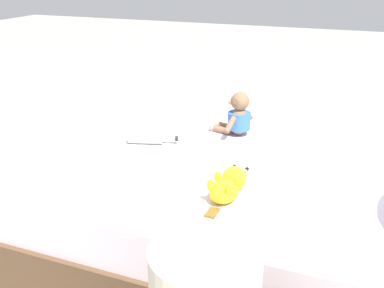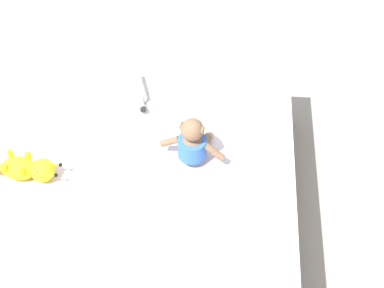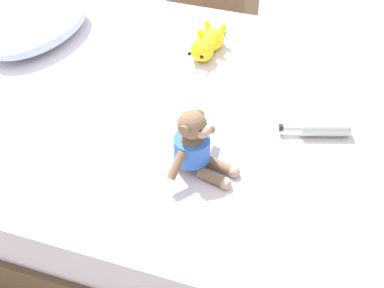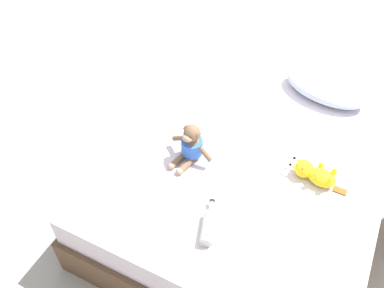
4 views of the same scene
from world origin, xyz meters
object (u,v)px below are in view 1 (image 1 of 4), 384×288
object	(u,v)px
bed	(268,207)
plush_monkey	(237,117)
glass_bottle	(147,138)
bedside_lamp	(205,282)
plush_yellow_creature	(229,185)

from	to	relation	value
bed	plush_monkey	bearing A→B (deg)	-140.14
bed	glass_bottle	xyz separation A→B (m)	(-0.01, -0.64, 0.26)
bedside_lamp	plush_monkey	bearing A→B (deg)	-167.08
glass_bottle	bedside_lamp	bearing A→B (deg)	32.04
bedside_lamp	bed	bearing A→B (deg)	-176.05
plush_monkey	bedside_lamp	distance (m)	1.49
plush_yellow_creature	bedside_lamp	world-z (taller)	bedside_lamp
plush_monkey	glass_bottle	size ratio (longest dim) A/B	1.12
plush_yellow_creature	bedside_lamp	xyz separation A→B (m)	(0.78, 0.18, 0.18)
bed	bedside_lamp	world-z (taller)	bedside_lamp
bed	plush_yellow_creature	world-z (taller)	plush_yellow_creature
bed	glass_bottle	size ratio (longest dim) A/B	7.74
bedside_lamp	plush_yellow_creature	bearing A→B (deg)	-167.17
plush_monkey	glass_bottle	distance (m)	0.49
bed	bedside_lamp	size ratio (longest dim) A/B	5.79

